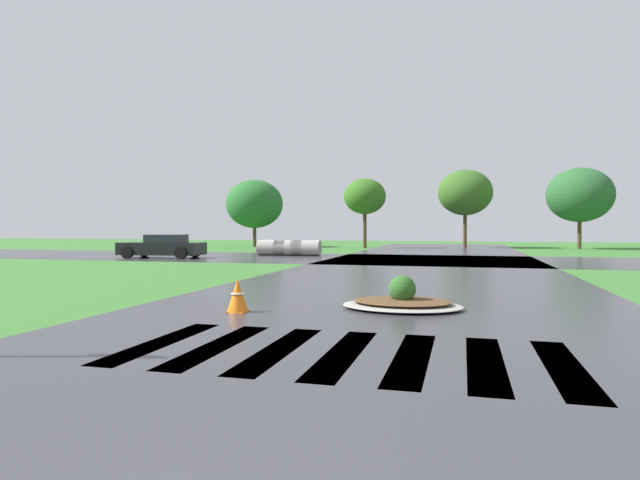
# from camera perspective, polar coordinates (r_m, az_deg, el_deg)

# --- Properties ---
(asphalt_roadway) EXTENTS (10.33, 80.00, 0.01)m
(asphalt_roadway) POSITION_cam_1_polar(r_m,az_deg,el_deg) (12.48, 7.78, -6.29)
(asphalt_roadway) COLOR #35353A
(asphalt_roadway) RESTS_ON ground
(asphalt_cross_road) EXTENTS (90.00, 9.30, 0.01)m
(asphalt_cross_road) POSITION_cam_1_polar(r_m,az_deg,el_deg) (27.59, 11.70, -2.07)
(asphalt_cross_road) COLOR #35353A
(asphalt_cross_road) RESTS_ON ground
(crosswalk_stripes) EXTENTS (5.85, 2.92, 0.01)m
(crosswalk_stripes) POSITION_cam_1_polar(r_m,az_deg,el_deg) (7.30, 2.48, -11.84)
(crosswalk_stripes) COLOR white
(crosswalk_stripes) RESTS_ON ground
(median_island) EXTENTS (2.46, 1.84, 0.68)m
(median_island) POSITION_cam_1_polar(r_m,az_deg,el_deg) (11.23, 8.68, -6.43)
(median_island) COLOR #9E9B93
(median_island) RESTS_ON ground
(car_white_sedan) EXTENTS (4.53, 2.31, 1.25)m
(car_white_sedan) POSITION_cam_1_polar(r_m,az_deg,el_deg) (29.95, -16.28, -0.70)
(car_white_sedan) COLOR black
(car_white_sedan) RESTS_ON ground
(drainage_pipe_stack) EXTENTS (3.71, 0.97, 0.90)m
(drainage_pipe_stack) POSITION_cam_1_polar(r_m,az_deg,el_deg) (31.10, -3.31, -0.82)
(drainage_pipe_stack) COLOR #9E9B93
(drainage_pipe_stack) RESTS_ON ground
(traffic_cone) EXTENTS (0.42, 0.42, 0.66)m
(traffic_cone) POSITION_cam_1_polar(r_m,az_deg,el_deg) (10.74, -8.69, -5.84)
(traffic_cone) COLOR orange
(traffic_cone) RESTS_ON ground
(background_treeline) EXTENTS (44.51, 7.12, 6.12)m
(background_treeline) POSITION_cam_1_polar(r_m,az_deg,el_deg) (42.99, 16.17, 4.28)
(background_treeline) COLOR #4C3823
(background_treeline) RESTS_ON ground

